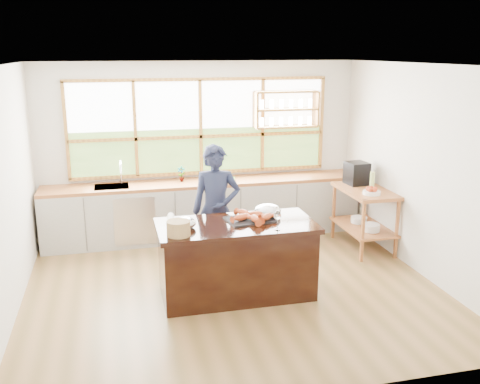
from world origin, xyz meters
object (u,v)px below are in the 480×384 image
object	(u,v)px
cook	(216,210)
wicker_basket	(178,228)
island	(236,259)
espresso_machine	(357,173)

from	to	relation	value
cook	wicker_basket	size ratio (longest dim) A/B	6.56
island	wicker_basket	xyz separation A→B (m)	(-0.71, -0.26, 0.53)
island	espresso_machine	world-z (taller)	espresso_machine
island	espresso_machine	size ratio (longest dim) A/B	5.50
cook	espresso_machine	distance (m)	2.40
cook	espresso_machine	size ratio (longest dim) A/B	5.08
cook	wicker_basket	distance (m)	1.16
island	espresso_machine	distance (m)	2.68
island	wicker_basket	world-z (taller)	wicker_basket
cook	espresso_machine	xyz separation A→B (m)	(2.29, 0.69, 0.21)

